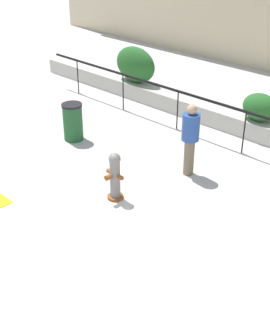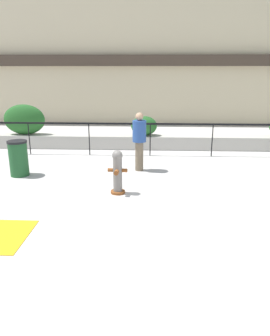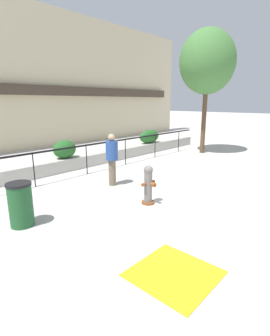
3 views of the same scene
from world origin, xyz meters
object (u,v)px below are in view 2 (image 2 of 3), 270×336
at_px(pedestrian, 139,138).
at_px(hedge_bush_0, 24,120).
at_px(fire_hydrant, 118,172).
at_px(trash_bin, 18,158).
at_px(hedge_bush_1, 144,126).

bearing_deg(pedestrian, hedge_bush_0, 147.32).
relative_size(hedge_bush_0, fire_hydrant, 1.47).
bearing_deg(hedge_bush_0, pedestrian, -32.68).
bearing_deg(hedge_bush_0, fire_hydrant, -49.97).
distance_m(fire_hydrant, trash_bin, 3.20).
xyz_separation_m(hedge_bush_0, fire_hydrant, (4.05, -4.82, -0.52)).
distance_m(hedge_bush_0, hedge_bush_1, 4.59).
xyz_separation_m(fire_hydrant, trash_bin, (-2.94, 1.28, -0.04)).
bearing_deg(fire_hydrant, trash_bin, 156.51).
relative_size(hedge_bush_0, pedestrian, 0.92).
height_order(hedge_bush_1, trash_bin, hedge_bush_1).
relative_size(pedestrian, trash_bin, 1.71).
bearing_deg(fire_hydrant, hedge_bush_0, 130.03).
height_order(hedge_bush_0, fire_hydrant, hedge_bush_0).
relative_size(hedge_bush_1, pedestrian, 0.57).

